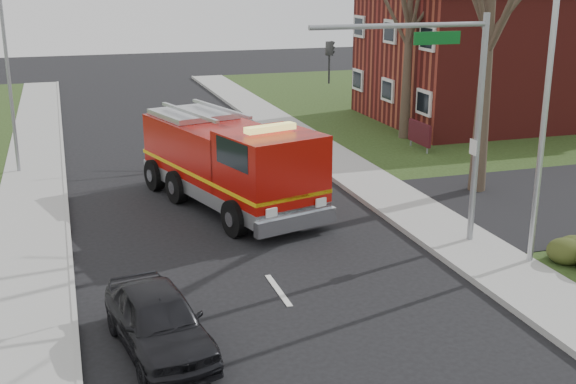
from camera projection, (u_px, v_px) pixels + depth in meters
name	position (u px, v px, depth m)	size (l,w,h in m)	color
ground	(278.00, 290.00, 18.58)	(120.00, 120.00, 0.00)	black
sidewalk_right	(488.00, 260.00, 20.35)	(2.40, 80.00, 0.15)	#A1A09B
sidewalk_left	(23.00, 321.00, 16.77)	(2.40, 80.00, 0.15)	#A1A09B
brick_building	(515.00, 53.00, 39.44)	(15.40, 10.40, 7.25)	maroon
health_center_sign	(419.00, 133.00, 32.77)	(0.12, 2.00, 1.40)	#410F16
bare_tree_far	(410.00, 4.00, 33.57)	(5.25, 5.25, 10.50)	#352A1F
traffic_signal_mast	(441.00, 90.00, 20.10)	(5.29, 0.18, 6.80)	gray
streetlight_pole	(544.00, 104.00, 18.87)	(1.48, 0.16, 8.40)	#B7BABF
utility_pole_far	(10.00, 89.00, 28.38)	(0.14, 0.14, 7.00)	gray
fire_engine	(230.00, 165.00, 24.89)	(5.06, 8.76, 3.34)	#9A0C07
parked_car_maroon	(159.00, 320.00, 15.45)	(1.67, 4.14, 1.41)	black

